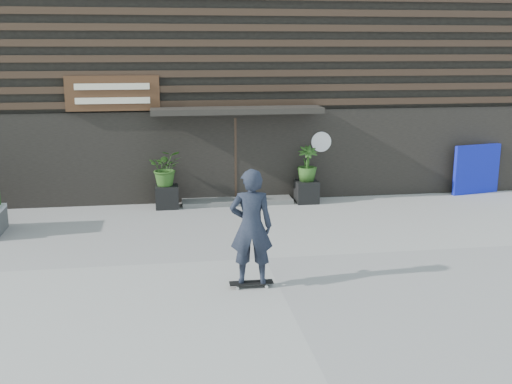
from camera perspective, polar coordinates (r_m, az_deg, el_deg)
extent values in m
plane|color=#A19E99|center=(12.58, 0.82, -6.13)|extent=(80.00, 80.00, 0.00)
cube|color=#525250|center=(16.93, -1.75, -0.83)|extent=(3.00, 0.80, 0.12)
cube|color=black|center=(16.56, -8.21, -0.43)|extent=(0.60, 0.60, 0.60)
imported|color=#2D591E|center=(16.40, -8.30, 2.22)|extent=(0.86, 0.75, 0.96)
cube|color=black|center=(17.01, 4.69, 0.03)|extent=(0.60, 0.60, 0.60)
imported|color=#2D591E|center=(16.85, 4.74, 2.61)|extent=(0.54, 0.54, 0.96)
cube|color=#0D16AD|center=(19.02, 19.66, 1.98)|extent=(1.52, 0.43, 1.43)
cube|color=black|center=(21.80, -3.60, 12.75)|extent=(18.00, 10.00, 8.00)
cube|color=black|center=(17.01, -1.92, 3.33)|extent=(18.00, 0.12, 2.50)
cube|color=#38281E|center=(16.77, -1.93, 8.19)|extent=(17.60, 0.08, 0.18)
cube|color=#38281E|center=(16.74, -1.94, 9.52)|extent=(17.60, 0.08, 0.18)
cube|color=#38281E|center=(16.72, -1.95, 10.87)|extent=(17.60, 0.08, 0.18)
cube|color=#38281E|center=(16.71, -1.97, 12.21)|extent=(17.60, 0.08, 0.18)
cube|color=#38281E|center=(16.70, -1.98, 13.56)|extent=(17.60, 0.08, 0.18)
cube|color=#38281E|center=(16.71, -1.99, 14.90)|extent=(17.60, 0.08, 0.18)
cube|color=#38281E|center=(16.73, -2.00, 16.25)|extent=(17.60, 0.08, 0.18)
cube|color=black|center=(16.41, -1.77, 7.55)|extent=(4.50, 1.00, 0.15)
cube|color=black|center=(17.19, -1.98, 3.10)|extent=(2.40, 0.30, 2.30)
cube|color=#38281E|center=(17.01, -1.91, 2.99)|extent=(0.06, 0.10, 2.30)
cube|color=#472B19|center=(16.59, -13.08, 8.84)|extent=(2.40, 0.10, 0.90)
cube|color=beige|center=(16.51, -13.13, 9.45)|extent=(1.90, 0.02, 0.16)
cube|color=beige|center=(16.54, -13.07, 8.20)|extent=(1.90, 0.02, 0.16)
cylinder|color=white|center=(17.33, 6.03, 4.62)|extent=(0.56, 0.03, 0.56)
cube|color=black|center=(11.11, -0.44, -8.35)|extent=(0.78, 0.20, 0.02)
cylinder|color=#A4A4A0|center=(11.01, -1.72, -8.88)|extent=(0.06, 0.03, 0.06)
cylinder|color=#A9A9A4|center=(11.19, -1.84, -8.50)|extent=(0.06, 0.03, 0.06)
cylinder|color=beige|center=(11.08, 0.98, -8.73)|extent=(0.06, 0.03, 0.06)
cylinder|color=#B5B6B1|center=(11.26, 0.81, -8.36)|extent=(0.06, 0.03, 0.06)
imported|color=black|center=(10.77, -0.45, -3.20)|extent=(0.81, 0.58, 2.06)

